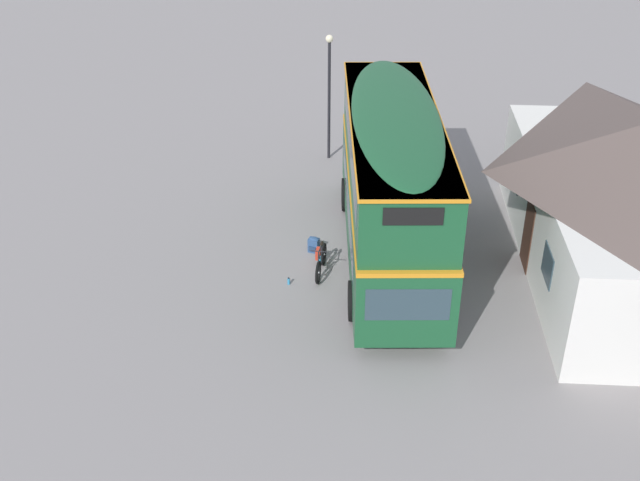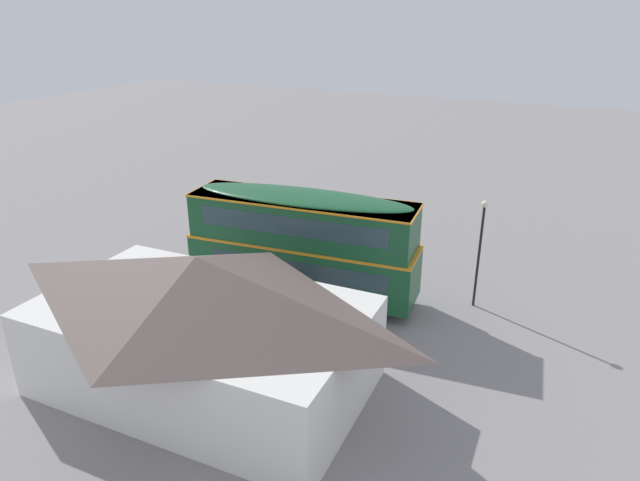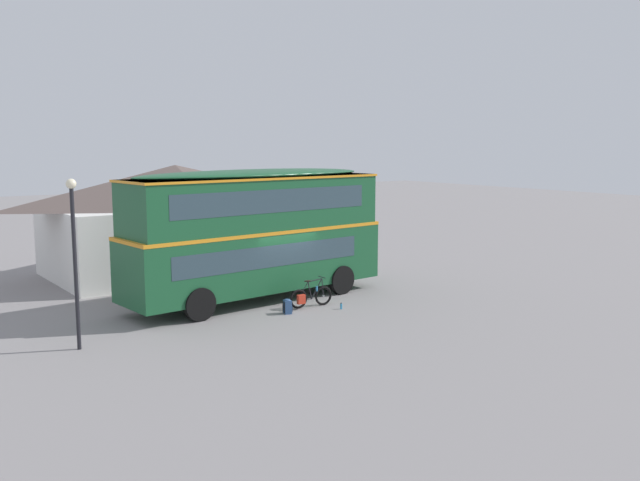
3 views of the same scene
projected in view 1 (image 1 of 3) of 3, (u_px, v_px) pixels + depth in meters
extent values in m
plane|color=gray|center=(365.00, 267.00, 23.35)|extent=(120.00, 120.00, 0.00)
cylinder|color=black|center=(443.00, 301.00, 20.90)|extent=(1.12, 0.38, 1.10)
cylinder|color=black|center=(354.00, 301.00, 20.89)|extent=(1.12, 0.38, 1.10)
cylinder|color=black|center=(417.00, 194.00, 26.22)|extent=(1.12, 0.38, 1.10)
cylinder|color=black|center=(346.00, 194.00, 26.21)|extent=(1.12, 0.38, 1.10)
cube|color=#19512D|center=(390.00, 213.00, 23.06)|extent=(10.17, 3.44, 2.10)
cube|color=orange|center=(392.00, 181.00, 22.51)|extent=(10.19, 3.46, 0.12)
cube|color=#19512D|center=(394.00, 149.00, 22.01)|extent=(9.86, 3.36, 1.90)
ellipsoid|color=#19512D|center=(395.00, 115.00, 21.48)|extent=(9.66, 3.29, 0.36)
cube|color=#2D424C|center=(408.00, 304.00, 18.66)|extent=(0.26, 2.05, 0.90)
cube|color=black|center=(413.00, 216.00, 17.58)|extent=(0.19, 1.37, 0.44)
cube|color=#2D424C|center=(348.00, 201.00, 23.07)|extent=(7.75, 0.78, 0.76)
cube|color=#2D424C|center=(351.00, 144.00, 21.92)|extent=(8.14, 0.82, 0.80)
cube|color=#2D424C|center=(432.00, 201.00, 23.08)|extent=(7.75, 0.78, 0.76)
cube|color=#2D424C|center=(437.00, 144.00, 21.93)|extent=(8.14, 0.82, 0.80)
cube|color=orange|center=(395.00, 119.00, 21.54)|extent=(9.97, 3.45, 0.08)
torus|color=black|center=(318.00, 272.00, 22.47)|extent=(0.68, 0.13, 0.68)
torus|color=black|center=(324.00, 254.00, 23.33)|extent=(0.68, 0.13, 0.68)
cylinder|color=#B2B2B7|center=(318.00, 272.00, 22.47)|extent=(0.06, 0.10, 0.05)
cylinder|color=#B2B2B7|center=(324.00, 254.00, 23.33)|extent=(0.06, 0.10, 0.05)
cylinder|color=black|center=(320.00, 259.00, 22.56)|extent=(0.46, 0.07, 0.71)
cylinder|color=black|center=(320.00, 249.00, 22.46)|extent=(0.57, 0.08, 0.10)
cylinder|color=black|center=(321.00, 255.00, 22.81)|extent=(0.18, 0.05, 0.64)
cylinder|color=black|center=(322.00, 260.00, 23.12)|extent=(0.53, 0.07, 0.09)
cylinder|color=black|center=(323.00, 249.00, 23.02)|extent=(0.41, 0.05, 0.58)
cylinder|color=black|center=(318.00, 263.00, 22.34)|extent=(0.09, 0.04, 0.63)
cylinder|color=black|center=(318.00, 251.00, 22.18)|extent=(0.06, 0.46, 0.03)
ellipsoid|color=black|center=(322.00, 243.00, 22.71)|extent=(0.27, 0.12, 0.06)
cube|color=red|center=(318.00, 254.00, 23.32)|extent=(0.29, 0.16, 0.32)
cylinder|color=#338CBF|center=(320.00, 259.00, 22.56)|extent=(0.07, 0.07, 0.18)
cube|color=#2D4C7A|center=(314.00, 245.00, 24.00)|extent=(0.31, 0.37, 0.45)
ellipsoid|color=#2D4C7A|center=(314.00, 239.00, 23.89)|extent=(0.30, 0.35, 0.10)
cube|color=navy|center=(312.00, 249.00, 23.93)|extent=(0.10, 0.23, 0.16)
cylinder|color=black|center=(318.00, 244.00, 24.08)|extent=(0.04, 0.04, 0.36)
cylinder|color=black|center=(313.00, 243.00, 24.13)|extent=(0.04, 0.04, 0.36)
cylinder|color=#338CBF|center=(289.00, 281.00, 22.52)|extent=(0.08, 0.08, 0.20)
cylinder|color=black|center=(289.00, 278.00, 22.46)|extent=(0.05, 0.05, 0.03)
cube|color=silver|center=(639.00, 224.00, 22.51)|extent=(10.82, 6.52, 3.04)
cube|color=#3D2319|center=(528.00, 235.00, 22.92)|extent=(1.10, 0.07, 2.10)
cube|color=#2D424C|center=(516.00, 176.00, 24.88)|extent=(1.10, 0.07, 0.90)
cube|color=#2D424C|center=(548.00, 265.00, 20.32)|extent=(1.10, 0.07, 0.90)
cylinder|color=black|center=(329.00, 102.00, 28.90)|extent=(0.11, 0.11, 4.49)
sphere|color=#F2E5BF|center=(329.00, 39.00, 27.69)|extent=(0.28, 0.28, 0.28)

